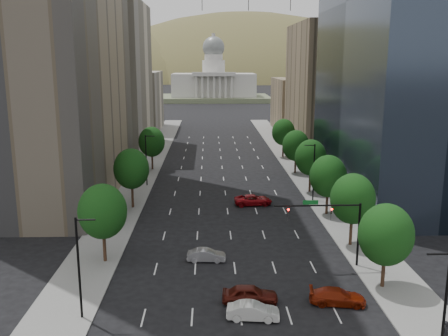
{
  "coord_description": "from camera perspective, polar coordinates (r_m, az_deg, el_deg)",
  "views": [
    {
      "loc": [
        -2.6,
        -18.33,
        21.47
      ],
      "look_at": [
        -0.74,
        42.89,
        8.0
      ],
      "focal_mm": 39.4,
      "sensor_mm": 36.0,
      "label": 1
    }
  ],
  "objects": [
    {
      "name": "traffic_signal",
      "position": [
        52.67,
        12.85,
        -5.95
      ],
      "size": [
        9.12,
        0.4,
        7.38
      ],
      "color": "black",
      "rests_on": "ground"
    },
    {
      "name": "midrise_cream_left",
      "position": [
        123.45,
        -12.4,
        10.28
      ],
      "size": [
        14.0,
        30.0,
        35.0
      ],
      "primitive_type": "cube",
      "color": "beige",
      "rests_on": "ground"
    },
    {
      "name": "tree_right_5",
      "position": [
        110.72,
        6.92,
        4.15
      ],
      "size": [
        5.2,
        5.2,
        8.75
      ],
      "color": "#382316",
      "rests_on": "ground"
    },
    {
      "name": "tower_glass_right",
      "position": [
        81.96,
        19.66,
        17.69
      ],
      "size": [
        16.0,
        38.0,
        60.0
      ],
      "primitive_type": "cube",
      "color": "black",
      "rests_on": "ground"
    },
    {
      "name": "tree_left_2",
      "position": [
        98.28,
        -8.39,
        3.02
      ],
      "size": [
        5.2,
        5.2,
        8.68
      ],
      "color": "#382316",
      "rests_on": "ground"
    },
    {
      "name": "filler_right",
      "position": [
        154.42,
        8.63,
        7.26
      ],
      "size": [
        14.0,
        26.0,
        16.0
      ],
      "primitive_type": "cube",
      "color": "#8C7759",
      "rests_on": "ground"
    },
    {
      "name": "tree_right_4",
      "position": [
        95.17,
        8.34,
        2.59
      ],
      "size": [
        5.2,
        5.2,
        8.46
      ],
      "color": "#382316",
      "rests_on": "ground"
    },
    {
      "name": "car_silver",
      "position": [
        54.37,
        -2.06,
        -10.07
      ],
      "size": [
        4.26,
        1.66,
        1.38
      ],
      "primitive_type": "imported",
      "rotation": [
        0.0,
        0.0,
        1.52
      ],
      "color": "#939398",
      "rests_on": "ground"
    },
    {
      "name": "parking_tan_right",
      "position": [
        121.68,
        11.52,
        9.11
      ],
      "size": [
        14.0,
        30.0,
        30.0
      ],
      "primitive_type": "cube",
      "color": "#8C7759",
      "rests_on": "ground"
    },
    {
      "name": "streetlight_ln",
      "position": [
        85.66,
        -8.98,
        1.06
      ],
      "size": [
        1.7,
        0.2,
        9.0
      ],
      "color": "black",
      "rests_on": "ground"
    },
    {
      "name": "car_red_far",
      "position": [
        74.64,
        3.41,
        -3.7
      ],
      "size": [
        5.92,
        3.14,
        1.58
      ],
      "primitive_type": "imported",
      "rotation": [
        0.0,
        0.0,
        1.66
      ],
      "color": "maroon",
      "rests_on": "ground"
    },
    {
      "name": "tree_right_0",
      "position": [
        49.11,
        18.28,
        -7.36
      ],
      "size": [
        5.2,
        5.2,
        8.39
      ],
      "color": "#382316",
      "rests_on": "ground"
    },
    {
      "name": "streetlight_rs",
      "position": [
        38.13,
        24.17,
        -14.61
      ],
      "size": [
        1.7,
        0.2,
        9.0
      ],
      "color": "black",
      "rests_on": "ground"
    },
    {
      "name": "streetlight_ls",
      "position": [
        43.16,
        -16.43,
        -10.79
      ],
      "size": [
        1.7,
        0.2,
        9.0
      ],
      "color": "black",
      "rests_on": "ground"
    },
    {
      "name": "tree_left_1",
      "position": [
        72.92,
        -10.7,
        -0.1
      ],
      "size": [
        5.2,
        5.2,
        8.97
      ],
      "color": "#382316",
      "rests_on": "ground"
    },
    {
      "name": "car_maroon",
      "position": [
        45.67,
        3.04,
        -14.45
      ],
      "size": [
        5.09,
        2.21,
        1.71
      ],
      "primitive_type": "imported",
      "rotation": [
        0.0,
        0.0,
        1.53
      ],
      "color": "#47120B",
      "rests_on": "ground"
    },
    {
      "name": "tree_right_2",
      "position": [
        70.2,
        11.99,
        -0.94
      ],
      "size": [
        5.2,
        5.2,
        8.61
      ],
      "color": "#382316",
      "rests_on": "ground"
    },
    {
      "name": "capitol",
      "position": [
        268.36,
        -1.2,
        9.64
      ],
      "size": [
        60.0,
        40.0,
        35.2
      ],
      "color": "#596647",
      "rests_on": "ground"
    },
    {
      "name": "car_white",
      "position": [
        43.27,
        3.38,
        -16.25
      ],
      "size": [
        4.6,
        2.01,
        1.47
      ],
      "primitive_type": "imported",
      "rotation": [
        0.0,
        0.0,
        1.47
      ],
      "color": "silver",
      "rests_on": "ground"
    },
    {
      "name": "streetlight_rn",
      "position": [
        76.89,
        10.34,
        -0.29
      ],
      "size": [
        1.7,
        0.2,
        9.0
      ],
      "color": "black",
      "rests_on": "ground"
    },
    {
      "name": "sidewalk_right",
      "position": [
        83.2,
        10.9,
        -2.73
      ],
      "size": [
        6.0,
        200.0,
        0.15
      ],
      "primitive_type": "cube",
      "color": "slate",
      "rests_on": "ground"
    },
    {
      "name": "sidewalk_left",
      "position": [
        82.22,
        -10.72,
        -2.9
      ],
      "size": [
        6.0,
        200.0,
        0.15
      ],
      "primitive_type": "cube",
      "color": "slate",
      "rests_on": "ground"
    },
    {
      "name": "tree_right_1",
      "position": [
        58.95,
        14.71,
        -3.48
      ],
      "size": [
        5.2,
        5.2,
        8.75
      ],
      "color": "#382316",
      "rests_on": "ground"
    },
    {
      "name": "filler_left",
      "position": [
        156.45,
        -10.06,
        7.64
      ],
      "size": [
        14.0,
        26.0,
        18.0
      ],
      "primitive_type": "cube",
      "color": "beige",
      "rests_on": "ground"
    },
    {
      "name": "foothills",
      "position": [
        621.68,
        1.71,
        6.93
      ],
      "size": [
        720.0,
        413.0,
        263.0
      ],
      "color": "brown",
      "rests_on": "ground"
    },
    {
      "name": "tree_right_3",
      "position": [
        81.57,
        10.03,
        1.2
      ],
      "size": [
        5.2,
        5.2,
        8.89
      ],
      "color": "#382316",
      "rests_on": "ground"
    },
    {
      "name": "car_red_near",
      "position": [
        46.67,
        13.03,
        -14.33
      ],
      "size": [
        5.25,
        2.67,
        1.46
      ],
      "primitive_type": "imported",
      "rotation": [
        0.0,
        0.0,
        1.44
      ],
      "color": "maroon",
      "rests_on": "ground"
    },
    {
      "name": "tree_left_0",
      "position": [
        53.95,
        -13.91,
        -4.92
      ],
      "size": [
        5.2,
        5.2,
        8.75
      ],
      "color": "#382316",
      "rests_on": "ground"
    }
  ]
}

